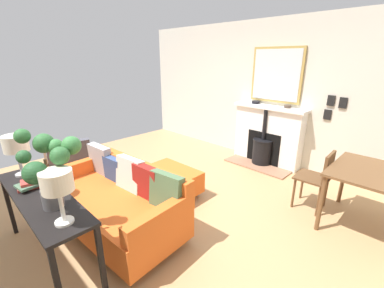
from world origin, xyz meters
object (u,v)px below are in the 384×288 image
at_px(fireplace, 266,138).
at_px(potted_plant, 48,162).
at_px(sofa, 117,200).
at_px(armchair_accent, 69,158).
at_px(table_lamp_near_end, 16,145).
at_px(ottoman, 170,180).
at_px(mantel_bowl_far, 288,106).
at_px(table_lamp_far_end, 57,184).
at_px(mantel_bowl_near, 256,102).
at_px(dining_chair_near_fireplace, 319,176).
at_px(console_table, 42,203).
at_px(book_stack, 33,184).
at_px(dining_table, 374,180).

xyz_separation_m(fireplace, potted_plant, (3.78, 0.10, 0.68)).
distance_m(sofa, armchair_accent, 1.57).
bearing_deg(table_lamp_near_end, ottoman, 164.42).
distance_m(mantel_bowl_far, ottoman, 2.45).
relative_size(table_lamp_far_end, potted_plant, 0.65).
bearing_deg(mantel_bowl_near, dining_chair_near_fireplace, 57.55).
relative_size(ottoman, potted_plant, 1.25).
distance_m(sofa, console_table, 0.82).
relative_size(mantel_bowl_far, sofa, 0.07).
bearing_deg(sofa, fireplace, 175.30).
xyz_separation_m(table_lamp_far_end, book_stack, (0.00, -0.82, -0.30)).
bearing_deg(dining_table, sofa, -46.14).
relative_size(mantel_bowl_near, armchair_accent, 0.20).
bearing_deg(mantel_bowl_far, book_stack, -11.51).
bearing_deg(mantel_bowl_near, table_lamp_near_end, -7.79).
bearing_deg(mantel_bowl_near, ottoman, -1.51).
height_order(table_lamp_near_end, dining_chair_near_fireplace, table_lamp_near_end).
height_order(ottoman, book_stack, book_stack).
relative_size(sofa, potted_plant, 2.72).
bearing_deg(mantel_bowl_far, dining_table, 56.48).
xyz_separation_m(mantel_bowl_near, console_table, (3.86, 0.07, -0.49)).
bearing_deg(fireplace, potted_plant, 1.47).
bearing_deg(mantel_bowl_near, armchair_accent, -26.25).
xyz_separation_m(mantel_bowl_far, book_stack, (3.86, -0.79, -0.36)).
relative_size(potted_plant, dining_chair_near_fireplace, 0.81).
xyz_separation_m(fireplace, table_lamp_near_end, (3.81, -0.85, 0.60)).
bearing_deg(ottoman, mantel_bowl_near, 178.49).
height_order(fireplace, console_table, fireplace).
bearing_deg(dining_table, armchair_accent, -61.63).
xyz_separation_m(mantel_bowl_near, book_stack, (3.86, -0.15, -0.36)).
relative_size(fireplace, dining_chair_near_fireplace, 1.66).
relative_size(console_table, table_lamp_far_end, 3.65).
height_order(book_stack, dining_chair_near_fireplace, same).
relative_size(mantel_bowl_near, table_lamp_far_end, 0.35).
relative_size(table_lamp_near_end, potted_plant, 0.67).
bearing_deg(table_lamp_far_end, mantel_bowl_far, -179.51).
distance_m(sofa, table_lamp_near_end, 1.22).
bearing_deg(table_lamp_near_end, mantel_bowl_near, 172.21).
distance_m(table_lamp_far_end, dining_chair_near_fireplace, 3.04).
bearing_deg(fireplace, table_lamp_far_end, 5.30).
height_order(sofa, table_lamp_near_end, table_lamp_near_end).
xyz_separation_m(armchair_accent, console_table, (0.82, 1.57, 0.23)).
bearing_deg(sofa, potted_plant, 25.50).
bearing_deg(sofa, book_stack, -15.70).
bearing_deg(ottoman, book_stack, -2.99).
bearing_deg(dining_chair_near_fireplace, book_stack, -32.15).
distance_m(console_table, book_stack, 0.25).
xyz_separation_m(console_table, dining_table, (-2.82, 2.14, -0.02)).
bearing_deg(table_lamp_near_end, book_stack, 89.89).
bearing_deg(book_stack, sofa, 164.30).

